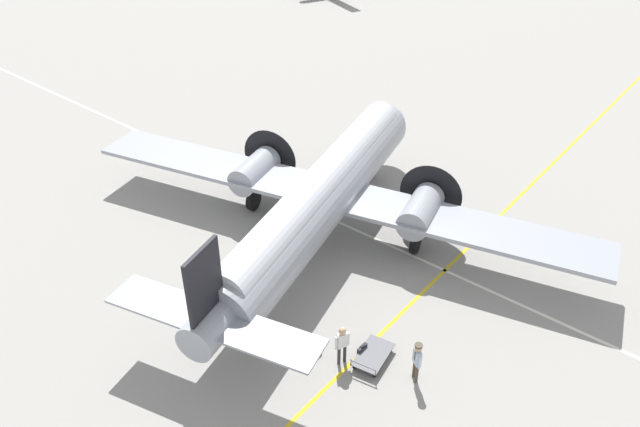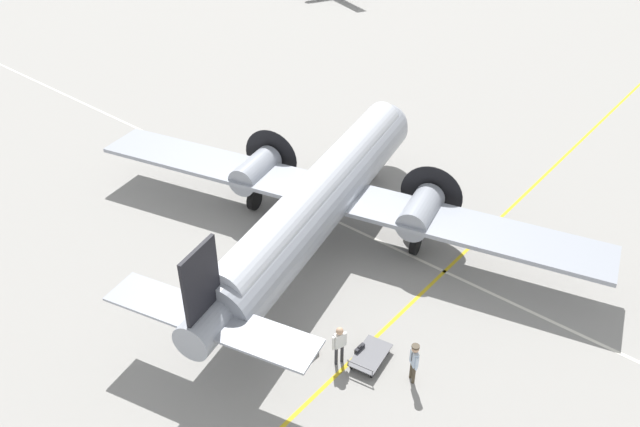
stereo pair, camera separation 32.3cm
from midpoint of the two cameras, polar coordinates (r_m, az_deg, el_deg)
name	(u,v)px [view 1 (the left image)]	position (r m, az deg, el deg)	size (l,w,h in m)	color
ground_plane	(320,243)	(29.53, -0.31, -2.70)	(300.00, 300.00, 0.00)	gray
apron_line_eastwest	(422,293)	(27.10, 9.01, -7.15)	(120.00, 0.16, 0.01)	gold
apron_line_northsouth	(344,225)	(30.74, 1.94, -1.04)	(0.16, 120.00, 0.01)	silver
airliner_main	(324,193)	(28.40, 0.02, 1.85)	(19.65, 25.07, 5.82)	#9399A3
crew_foreground	(417,358)	(22.86, 8.46, -12.92)	(0.41, 0.49, 1.75)	#473D2D
passenger_boarding	(342,342)	(23.20, 1.63, -11.63)	(0.56, 0.34, 1.77)	#2D2D33
suitcase_near_door	(362,351)	(24.09, 3.47, -12.40)	(0.49, 0.13, 0.50)	#232328
suitcase_upright_spare	(315,349)	(24.13, -0.82, -12.26)	(0.50, 0.18, 0.49)	#47331E
baggage_cart	(373,355)	(23.91, 4.46, -12.79)	(1.93, 1.33, 0.56)	#56565B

